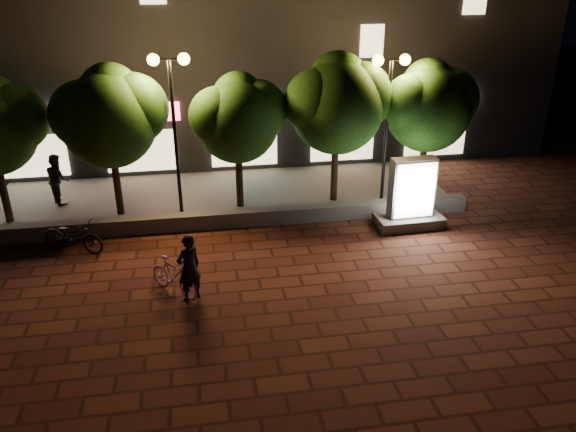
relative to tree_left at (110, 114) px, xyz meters
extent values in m
plane|color=#54271A|center=(3.45, -5.46, -3.44)|extent=(80.00, 80.00, 0.00)
cube|color=#615E5A|center=(3.45, -1.46, -3.19)|extent=(16.00, 0.45, 0.50)
cube|color=#615E5A|center=(3.45, 1.04, -3.40)|extent=(16.00, 5.00, 0.08)
cube|color=black|center=(3.45, 7.54, 1.56)|extent=(28.00, 8.00, 10.00)
cube|color=white|center=(-3.55, 3.48, -0.84)|extent=(3.20, 0.12, 0.70)
cube|color=beige|center=(-3.55, 3.48, -2.34)|extent=(2.60, 0.10, 1.60)
cube|color=#C62F3E|center=(0.45, 3.48, -0.84)|extent=(3.20, 0.12, 0.70)
cube|color=beige|center=(0.45, 3.48, -2.34)|extent=(2.60, 0.10, 1.60)
cube|color=#4CACCB|center=(4.45, 3.48, -0.84)|extent=(3.20, 0.12, 0.70)
cube|color=beige|center=(4.45, 3.48, -2.34)|extent=(2.60, 0.10, 1.60)
cube|color=#F75210|center=(8.45, 3.48, -0.84)|extent=(3.20, 0.12, 0.70)
cube|color=beige|center=(8.45, 3.48, -2.34)|extent=(2.60, 0.10, 1.60)
cube|color=silver|center=(12.45, 3.48, -0.84)|extent=(3.20, 0.12, 0.70)
cube|color=beige|center=(12.45, 3.48, -2.34)|extent=(2.60, 0.10, 1.60)
cube|color=beige|center=(9.45, 3.48, 1.56)|extent=(0.90, 0.10, 1.20)
cylinder|color=black|center=(-3.55, -0.06, -2.24)|extent=(0.24, 0.24, 2.25)
sphere|color=#2A5D1B|center=(-2.85, 0.14, -0.04)|extent=(2.10, 2.10, 2.10)
cylinder|color=black|center=(-0.05, -0.06, -2.19)|extent=(0.24, 0.24, 2.34)
sphere|color=#2A5D1B|center=(-0.05, -0.06, -0.20)|extent=(3.00, 3.00, 3.00)
sphere|color=#2A5D1B|center=(0.70, 0.14, 0.10)|extent=(2.25, 2.25, 2.25)
sphere|color=#2A5D1B|center=(-0.73, -0.21, 0.05)|extent=(2.10, 2.10, 2.10)
sphere|color=#2A5D1B|center=(0.05, 0.29, 0.55)|extent=(1.95, 1.95, 1.95)
cylinder|color=black|center=(3.95, -0.06, -2.26)|extent=(0.24, 0.24, 2.21)
sphere|color=#2A5D1B|center=(3.95, -0.06, -0.42)|extent=(2.70, 2.70, 2.70)
sphere|color=#2A5D1B|center=(4.62, 0.14, -0.12)|extent=(2.03, 2.03, 2.02)
sphere|color=#2A5D1B|center=(3.34, -0.21, -0.17)|extent=(1.89, 1.89, 1.89)
sphere|color=#2A5D1B|center=(4.05, 0.29, 0.26)|extent=(1.76, 1.76, 1.76)
cylinder|color=black|center=(7.25, -0.06, -2.15)|extent=(0.24, 0.24, 2.43)
sphere|color=#2A5D1B|center=(7.25, -0.06, -0.08)|extent=(3.10, 3.10, 3.10)
sphere|color=#2A5D1B|center=(8.02, 0.14, 0.22)|extent=(2.33, 2.33, 2.33)
sphere|color=#2A5D1B|center=(6.55, -0.21, 0.17)|extent=(2.17, 2.17, 2.17)
sphere|color=#2A5D1B|center=(7.35, 0.29, 0.69)|extent=(2.01, 2.02, 2.02)
cylinder|color=black|center=(10.45, -0.06, -2.22)|extent=(0.24, 0.24, 2.29)
sphere|color=#2A5D1B|center=(10.45, -0.06, -0.27)|extent=(2.90, 2.90, 2.90)
sphere|color=#2A5D1B|center=(11.17, 0.14, 0.03)|extent=(2.18, 2.17, 2.17)
sphere|color=#2A5D1B|center=(9.79, -0.21, -0.02)|extent=(2.03, 2.03, 2.03)
sphere|color=#2A5D1B|center=(10.55, 0.29, 0.45)|extent=(1.89, 1.88, 1.88)
cylinder|color=black|center=(1.95, -0.26, -0.86)|extent=(0.12, 0.12, 5.00)
cylinder|color=black|center=(1.95, -0.26, 1.64)|extent=(0.90, 0.08, 0.08)
sphere|color=#FFB03F|center=(1.50, -0.26, 1.64)|extent=(0.36, 0.36, 0.36)
sphere|color=#FFB03F|center=(2.40, -0.26, 1.64)|extent=(0.36, 0.36, 0.36)
cylinder|color=black|center=(8.95, -0.26, -0.96)|extent=(0.12, 0.12, 4.80)
cylinder|color=black|center=(8.95, -0.26, 1.44)|extent=(0.90, 0.08, 0.08)
sphere|color=#FFB03F|center=(8.50, -0.26, 1.44)|extent=(0.36, 0.36, 0.36)
sphere|color=#FFB03F|center=(9.40, -0.26, 1.44)|extent=(0.36, 0.36, 0.36)
cube|color=#615E5A|center=(9.14, -2.44, -3.27)|extent=(2.16, 1.15, 0.35)
cube|color=#4C4C51|center=(9.14, -2.44, -2.12)|extent=(1.43, 0.54, 1.94)
cube|color=white|center=(9.15, -2.70, -2.12)|extent=(1.28, 0.09, 1.76)
cube|color=white|center=(9.13, -2.19, -2.12)|extent=(1.28, 0.09, 1.76)
imported|color=#DC8AC9|center=(1.81, -5.28, -2.95)|extent=(1.47, 1.54, 1.00)
imported|color=black|center=(2.22, -5.61, -2.55)|extent=(0.78, 0.72, 1.80)
imported|color=black|center=(-1.12, -2.46, -2.94)|extent=(2.03, 1.39, 1.01)
imported|color=black|center=(-2.19, 1.22, -2.48)|extent=(0.99, 1.07, 1.76)
camera|label=1|loc=(2.65, -17.79, 4.30)|focal=34.84mm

